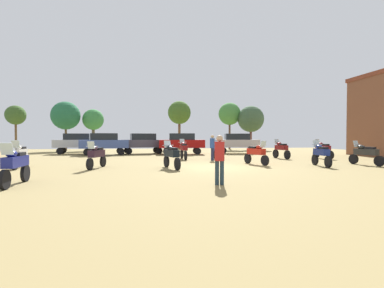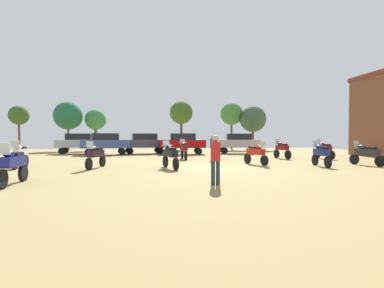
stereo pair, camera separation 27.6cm
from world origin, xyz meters
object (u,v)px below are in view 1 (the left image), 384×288
car_2 (143,142)px  tree_2 (251,119)px  car_5 (77,142)px  motorcycle_8 (365,153)px  tree_4 (179,113)px  person_1 (212,146)px  motorcycle_9 (15,164)px  tree_6 (66,116)px  tree_1 (230,114)px  motorcycle_3 (184,149)px  motorcycle_12 (321,154)px  motorcycle_2 (216,150)px  motorcycle_11 (256,153)px  motorcycle_7 (323,149)px  motorcycle_5 (281,149)px  person_2 (220,156)px  car_4 (104,142)px  car_3 (237,142)px  motorcycle_4 (20,155)px  tree_5 (16,115)px  motorcycle_1 (96,155)px  tree_3 (93,120)px  car_1 (182,142)px  motorcycle_6 (171,155)px

car_2 → tree_2: tree_2 is taller
car_2 → car_5: size_ratio=1.02×
motorcycle_8 → car_2: bearing=121.2°
tree_4 → person_1: bearing=-88.6°
motorcycle_9 → tree_6: bearing=-80.1°
car_2 → tree_1: 14.85m
motorcycle_3 → car_2: 8.21m
motorcycle_12 → tree_1: (1.16, 22.50, 4.07)m
motorcycle_2 → motorcycle_11: size_ratio=1.01×
motorcycle_7 → motorcycle_5: bearing=161.2°
car_2 → tree_6: size_ratio=0.77×
car_2 → tree_4: tree_4 is taller
person_2 → tree_4: (1.52, 28.06, 3.88)m
motorcycle_3 → motorcycle_7: motorcycle_3 is taller
car_4 → car_3: bearing=-97.4°
motorcycle_4 → car_5: size_ratio=0.49×
motorcycle_12 → motorcycle_4: bearing=-178.7°
tree_5 → car_3: bearing=-21.6°
person_1 → motorcycle_9: bearing=-51.3°
motorcycle_1 → motorcycle_9: 5.36m
car_2 → car_4: size_ratio=1.00×
motorcycle_1 → tree_1: bearing=-107.4°
motorcycle_9 → tree_1: 31.08m
tree_1 → tree_6: 20.81m
person_2 → car_4: bearing=124.3°
motorcycle_12 → car_5: car_5 is taller
motorcycle_8 → motorcycle_4: bearing=163.6°
tree_1 → tree_3: bearing=-178.2°
tree_4 → tree_2: bearing=-9.2°
car_1 → tree_2: bearing=-45.3°
car_2 → car_5: 6.49m
motorcycle_5 → tree_3: size_ratio=0.41×
motorcycle_5 → car_4: 15.64m
tree_3 → motorcycle_3: bearing=-59.1°
motorcycle_2 → car_5: 14.80m
motorcycle_5 → tree_6: tree_6 is taller
motorcycle_2 → motorcycle_3: (-2.46, 0.12, 0.04)m
motorcycle_1 → car_2: car_2 is taller
motorcycle_1 → car_3: car_3 is taller
motorcycle_1 → motorcycle_5: (12.77, 4.97, 0.03)m
motorcycle_5 → car_1: 9.51m
motorcycle_3 → motorcycle_6: size_ratio=1.06×
motorcycle_11 → tree_5: bearing=-61.1°
person_1 → tree_6: tree_6 is taller
motorcycle_11 → car_5: (-13.45, 13.06, 0.46)m
tree_6 → tree_3: bearing=14.0°
motorcycle_1 → car_5: 14.49m
motorcycle_7 → tree_6: size_ratio=0.36×
motorcycle_5 → tree_1: 17.24m
motorcycle_5 → motorcycle_12: bearing=-103.4°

